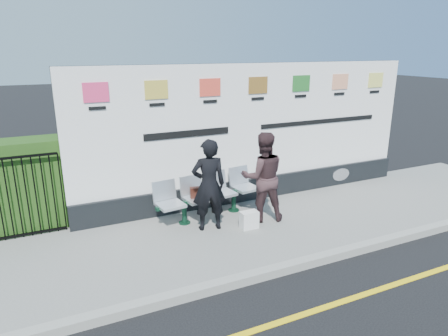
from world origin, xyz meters
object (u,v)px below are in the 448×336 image
woman_right (263,177)px  bench (210,206)px  billboard (255,142)px  woman_left (209,185)px

woman_right → bench: bearing=-14.9°
billboard → woman_left: (-1.57, -1.09, -0.43)m
bench → billboard: bearing=15.9°
bench → woman_left: size_ratio=1.28×
billboard → woman_right: 1.28m
bench → woman_left: woman_left is taller
billboard → bench: bearing=-156.4°
billboard → woman_left: bearing=-145.4°
bench → woman_left: (-0.23, -0.50, 0.63)m
woman_left → bench: bearing=-104.8°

